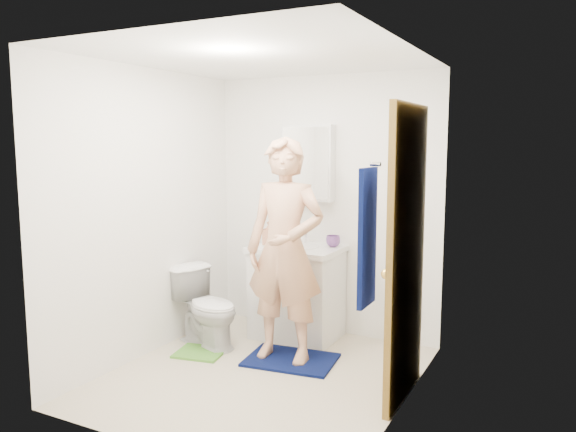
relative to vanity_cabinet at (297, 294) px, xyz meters
The scene contains 22 objects.
floor 1.01m from the vanity_cabinet, 80.69° to the right, with size 2.20×2.40×0.02m, color beige.
ceiling 2.21m from the vanity_cabinet, 80.69° to the right, with size 2.20×2.40×0.02m, color white.
wall_back 0.87m from the vanity_cabinet, 63.05° to the left, with size 2.20×0.02×2.40m, color white.
wall_front 2.28m from the vanity_cabinet, 85.96° to the right, with size 2.20×0.02×2.40m, color white.
wall_left 1.55m from the vanity_cabinet, 136.37° to the right, with size 0.02×2.40×2.40m, color white.
wall_right 1.75m from the vanity_cabinet, 35.99° to the right, with size 0.02×2.40×2.40m, color white.
vanity_cabinet is the anchor object (origin of this frame).
countertop 0.43m from the vanity_cabinet, ahead, with size 0.79×0.59×0.05m, color white.
sink_basin 0.44m from the vanity_cabinet, ahead, with size 0.40×0.40×0.03m, color white.
faucet 0.54m from the vanity_cabinet, 90.00° to the left, with size 0.03×0.03×0.12m, color silver.
medicine_cabinet 1.22m from the vanity_cabinet, 90.00° to the left, with size 0.50×0.12×0.70m, color white.
mirror_panel 1.21m from the vanity_cabinet, 90.00° to the left, with size 0.46×0.01×0.66m, color white.
door 1.57m from the vanity_cabinet, 32.20° to the right, with size 0.05×0.80×2.05m, color olive.
door_knob 1.69m from the vanity_cabinet, 42.72° to the right, with size 0.07×0.07×0.07m, color gold.
towel 2.08m from the vanity_cabinet, 51.53° to the right, with size 0.03×0.24×0.80m, color #071043.
towel_hook 2.30m from the vanity_cabinet, 50.60° to the right, with size 0.02×0.02×0.06m, color silver.
toilet 0.83m from the vanity_cabinet, 137.38° to the right, with size 0.39×0.68×0.69m, color white.
bath_mat 0.72m from the vanity_cabinet, 68.51° to the right, with size 0.72×0.51×0.02m, color #071043.
green_rug 1.02m from the vanity_cabinet, 125.05° to the right, with size 0.40×0.34×0.02m, color #59A336.
soap_dispenser 0.62m from the vanity_cabinet, behind, with size 0.10×0.10×0.21m, color tan.
toothbrush_cup 0.60m from the vanity_cabinet, 22.97° to the left, with size 0.13×0.13×0.10m, color #70418F.
man 0.79m from the vanity_cabinet, 73.30° to the right, with size 0.66×0.43×1.81m, color #E1A57E.
Camera 1 is at (2.07, -3.59, 1.79)m, focal length 35.00 mm.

